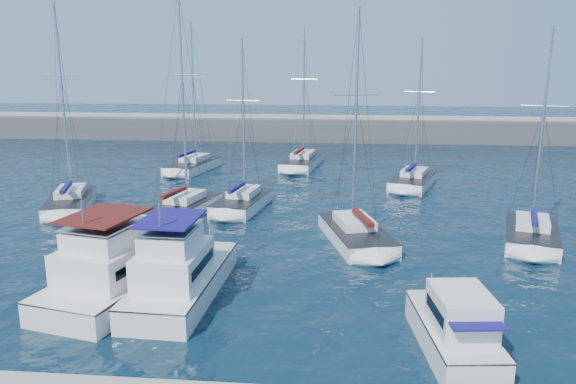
# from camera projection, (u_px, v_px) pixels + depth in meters

# --- Properties ---
(ground) EXTENTS (220.00, 220.00, 0.00)m
(ground) POSITION_uv_depth(u_px,v_px,m) (223.00, 283.00, 28.99)
(ground) COLOR black
(ground) RESTS_ON ground
(breakwater) EXTENTS (160.00, 6.00, 4.45)m
(breakwater) POSITION_uv_depth(u_px,v_px,m) (298.00, 132.00, 79.08)
(breakwater) COLOR #424244
(breakwater) RESTS_ON ground
(motor_yacht_port_inner) EXTENTS (6.16, 10.73, 4.69)m
(motor_yacht_port_inner) POSITION_uv_depth(u_px,v_px,m) (120.00, 272.00, 27.49)
(motor_yacht_port_inner) COLOR silver
(motor_yacht_port_inner) RESTS_ON ground
(motor_yacht_stbd_inner) EXTENTS (3.71, 9.25, 4.69)m
(motor_yacht_stbd_inner) POSITION_uv_depth(u_px,v_px,m) (180.00, 276.00, 26.91)
(motor_yacht_stbd_inner) COLOR silver
(motor_yacht_stbd_inner) RESTS_ON ground
(motor_yacht_stbd_outer) EXTENTS (3.09, 6.42, 3.20)m
(motor_yacht_stbd_outer) POSITION_uv_depth(u_px,v_px,m) (455.00, 331.00, 21.90)
(motor_yacht_stbd_outer) COLOR silver
(motor_yacht_stbd_outer) RESTS_ON ground
(sailboat_mid_a) EXTENTS (5.19, 8.19, 15.67)m
(sailboat_mid_a) POSITION_uv_depth(u_px,v_px,m) (71.00, 201.00, 43.20)
(sailboat_mid_a) COLOR silver
(sailboat_mid_a) RESTS_ON ground
(sailboat_mid_b) EXTENTS (4.63, 7.90, 16.28)m
(sailboat_mid_b) POSITION_uv_depth(u_px,v_px,m) (183.00, 207.00, 41.48)
(sailboat_mid_b) COLOR silver
(sailboat_mid_b) RESTS_ON ground
(sailboat_mid_c) EXTENTS (4.02, 7.16, 13.06)m
(sailboat_mid_c) POSITION_uv_depth(u_px,v_px,m) (242.00, 202.00, 43.04)
(sailboat_mid_c) COLOR silver
(sailboat_mid_c) RESTS_ON ground
(sailboat_mid_d) EXTENTS (5.06, 8.14, 14.60)m
(sailboat_mid_d) POSITION_uv_depth(u_px,v_px,m) (356.00, 234.00, 35.32)
(sailboat_mid_d) COLOR silver
(sailboat_mid_d) RESTS_ON ground
(sailboat_mid_e) EXTENTS (4.83, 7.41, 13.54)m
(sailboat_mid_e) POSITION_uv_depth(u_px,v_px,m) (531.00, 235.00, 35.14)
(sailboat_mid_e) COLOR silver
(sailboat_mid_e) RESTS_ON ground
(sailboat_back_a) EXTENTS (4.64, 7.97, 15.10)m
(sailboat_back_a) POSITION_uv_depth(u_px,v_px,m) (193.00, 165.00, 57.55)
(sailboat_back_a) COLOR silver
(sailboat_back_a) RESTS_ON ground
(sailboat_back_b) EXTENTS (4.33, 8.77, 14.58)m
(sailboat_back_b) POSITION_uv_depth(u_px,v_px,m) (302.00, 162.00, 59.66)
(sailboat_back_b) COLOR silver
(sailboat_back_b) RESTS_ON ground
(sailboat_back_c) EXTENTS (5.17, 7.64, 13.37)m
(sailboat_back_c) POSITION_uv_depth(u_px,v_px,m) (413.00, 181.00, 50.49)
(sailboat_back_c) COLOR silver
(sailboat_back_c) RESTS_ON ground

